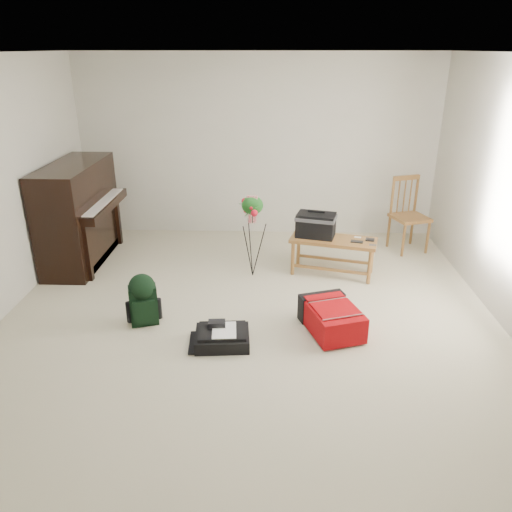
{
  "coord_description": "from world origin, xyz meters",
  "views": [
    {
      "loc": [
        0.23,
        -4.25,
        2.55
      ],
      "look_at": [
        0.06,
        0.35,
        0.61
      ],
      "focal_mm": 35.0,
      "sensor_mm": 36.0,
      "label": 1
    }
  ],
  "objects_px": {
    "red_suitcase": "(331,315)",
    "black_duffel": "(222,337)",
    "dining_chair": "(409,215)",
    "flower_stand": "(252,236)",
    "piano": "(80,216)",
    "bench": "(321,231)",
    "green_backpack": "(143,297)"
  },
  "relations": [
    {
      "from": "red_suitcase",
      "to": "black_duffel",
      "type": "relative_size",
      "value": 1.47
    },
    {
      "from": "dining_chair",
      "to": "flower_stand",
      "type": "height_order",
      "value": "flower_stand"
    },
    {
      "from": "flower_stand",
      "to": "dining_chair",
      "type": "bearing_deg",
      "value": 33.81
    },
    {
      "from": "piano",
      "to": "bench",
      "type": "xyz_separation_m",
      "value": [
        2.98,
        -0.3,
        -0.05
      ]
    },
    {
      "from": "dining_chair",
      "to": "red_suitcase",
      "type": "relative_size",
      "value": 1.28
    },
    {
      "from": "red_suitcase",
      "to": "piano",
      "type": "bearing_deg",
      "value": 133.23
    },
    {
      "from": "dining_chair",
      "to": "green_backpack",
      "type": "distance_m",
      "value": 3.73
    },
    {
      "from": "red_suitcase",
      "to": "green_backpack",
      "type": "height_order",
      "value": "green_backpack"
    },
    {
      "from": "bench",
      "to": "black_duffel",
      "type": "distance_m",
      "value": 1.97
    },
    {
      "from": "piano",
      "to": "green_backpack",
      "type": "xyz_separation_m",
      "value": [
        1.15,
        -1.57,
        -0.31
      ]
    },
    {
      "from": "red_suitcase",
      "to": "flower_stand",
      "type": "relative_size",
      "value": 0.75
    },
    {
      "from": "black_duffel",
      "to": "flower_stand",
      "type": "distance_m",
      "value": 1.59
    },
    {
      "from": "dining_chair",
      "to": "bench",
      "type": "bearing_deg",
      "value": -165.6
    },
    {
      "from": "piano",
      "to": "dining_chair",
      "type": "height_order",
      "value": "piano"
    },
    {
      "from": "dining_chair",
      "to": "red_suitcase",
      "type": "xyz_separation_m",
      "value": [
        -1.24,
        -2.14,
        -0.33
      ]
    },
    {
      "from": "piano",
      "to": "flower_stand",
      "type": "xyz_separation_m",
      "value": [
        2.18,
        -0.4,
        -0.1
      ]
    },
    {
      "from": "dining_chair",
      "to": "red_suitcase",
      "type": "height_order",
      "value": "dining_chair"
    },
    {
      "from": "bench",
      "to": "green_backpack",
      "type": "xyz_separation_m",
      "value": [
        -1.83,
        -1.27,
        -0.26
      ]
    },
    {
      "from": "piano",
      "to": "red_suitcase",
      "type": "relative_size",
      "value": 1.95
    },
    {
      "from": "red_suitcase",
      "to": "black_duffel",
      "type": "height_order",
      "value": "red_suitcase"
    },
    {
      "from": "bench",
      "to": "green_backpack",
      "type": "bearing_deg",
      "value": -130.62
    },
    {
      "from": "dining_chair",
      "to": "green_backpack",
      "type": "bearing_deg",
      "value": -164.9
    },
    {
      "from": "bench",
      "to": "red_suitcase",
      "type": "height_order",
      "value": "bench"
    },
    {
      "from": "green_backpack",
      "to": "flower_stand",
      "type": "distance_m",
      "value": 1.57
    },
    {
      "from": "red_suitcase",
      "to": "green_backpack",
      "type": "xyz_separation_m",
      "value": [
        -1.84,
        0.04,
        0.14
      ]
    },
    {
      "from": "bench",
      "to": "piano",
      "type": "bearing_deg",
      "value": -171.12
    },
    {
      "from": "dining_chair",
      "to": "flower_stand",
      "type": "bearing_deg",
      "value": -174.86
    },
    {
      "from": "bench",
      "to": "dining_chair",
      "type": "distance_m",
      "value": 1.5
    },
    {
      "from": "dining_chair",
      "to": "red_suitcase",
      "type": "bearing_deg",
      "value": -139.22
    },
    {
      "from": "piano",
      "to": "red_suitcase",
      "type": "bearing_deg",
      "value": -28.32
    },
    {
      "from": "bench",
      "to": "dining_chair",
      "type": "relative_size",
      "value": 1.09
    },
    {
      "from": "dining_chair",
      "to": "flower_stand",
      "type": "distance_m",
      "value": 2.25
    }
  ]
}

